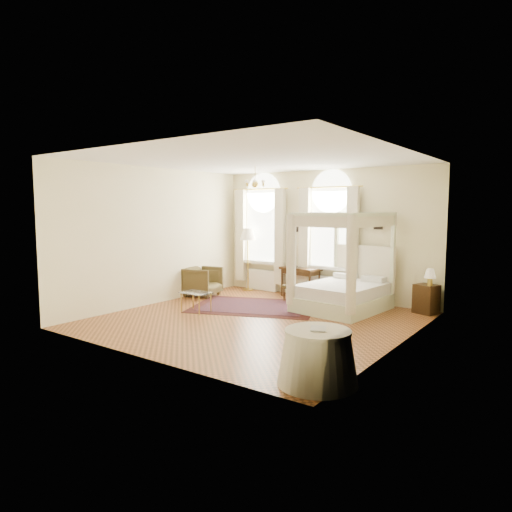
{
  "coord_description": "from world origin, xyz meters",
  "views": [
    {
      "loc": [
        5.47,
        -7.56,
        2.32
      ],
      "look_at": [
        -0.29,
        0.4,
        1.29
      ],
      "focal_mm": 32.0,
      "sensor_mm": 36.0,
      "label": 1
    }
  ],
  "objects_px": {
    "canopy_bed": "(342,288)",
    "writing_desk": "(300,272)",
    "coffee_table": "(196,294)",
    "side_table": "(318,357)",
    "stool": "(292,288)",
    "armchair": "(202,281)",
    "nightstand": "(426,299)",
    "floor_lamp": "(248,237)"
  },
  "relations": [
    {
      "from": "canopy_bed",
      "to": "armchair",
      "type": "distance_m",
      "value": 3.8
    },
    {
      "from": "writing_desk",
      "to": "stool",
      "type": "xyz_separation_m",
      "value": [
        0.15,
        -0.69,
        -0.32
      ]
    },
    {
      "from": "stool",
      "to": "side_table",
      "type": "height_order",
      "value": "side_table"
    },
    {
      "from": "writing_desk",
      "to": "stool",
      "type": "bearing_deg",
      "value": -77.36
    },
    {
      "from": "nightstand",
      "to": "stool",
      "type": "height_order",
      "value": "nightstand"
    },
    {
      "from": "canopy_bed",
      "to": "armchair",
      "type": "relative_size",
      "value": 2.6
    },
    {
      "from": "side_table",
      "to": "writing_desk",
      "type": "bearing_deg",
      "value": 122.54
    },
    {
      "from": "nightstand",
      "to": "armchair",
      "type": "xyz_separation_m",
      "value": [
        -5.4,
        -1.4,
        0.07
      ]
    },
    {
      "from": "nightstand",
      "to": "coffee_table",
      "type": "height_order",
      "value": "nightstand"
    },
    {
      "from": "armchair",
      "to": "floor_lamp",
      "type": "bearing_deg",
      "value": -30.13
    },
    {
      "from": "nightstand",
      "to": "writing_desk",
      "type": "relative_size",
      "value": 0.59
    },
    {
      "from": "armchair",
      "to": "side_table",
      "type": "distance_m",
      "value": 6.51
    },
    {
      "from": "stool",
      "to": "coffee_table",
      "type": "relative_size",
      "value": 0.72
    },
    {
      "from": "nightstand",
      "to": "writing_desk",
      "type": "height_order",
      "value": "writing_desk"
    },
    {
      "from": "coffee_table",
      "to": "side_table",
      "type": "bearing_deg",
      "value": -27.04
    },
    {
      "from": "nightstand",
      "to": "side_table",
      "type": "height_order",
      "value": "side_table"
    },
    {
      "from": "canopy_bed",
      "to": "coffee_table",
      "type": "xyz_separation_m",
      "value": [
        -2.59,
        -2.07,
        -0.1
      ]
    },
    {
      "from": "stool",
      "to": "floor_lamp",
      "type": "bearing_deg",
      "value": 159.81
    },
    {
      "from": "coffee_table",
      "to": "nightstand",
      "type": "bearing_deg",
      "value": 34.2
    },
    {
      "from": "writing_desk",
      "to": "armchair",
      "type": "distance_m",
      "value": 2.61
    },
    {
      "from": "writing_desk",
      "to": "stool",
      "type": "height_order",
      "value": "writing_desk"
    },
    {
      "from": "canopy_bed",
      "to": "writing_desk",
      "type": "height_order",
      "value": "canopy_bed"
    },
    {
      "from": "stool",
      "to": "side_table",
      "type": "xyz_separation_m",
      "value": [
        3.07,
        -4.36,
        0.01
      ]
    },
    {
      "from": "nightstand",
      "to": "floor_lamp",
      "type": "height_order",
      "value": "floor_lamp"
    },
    {
      "from": "coffee_table",
      "to": "writing_desk",
      "type": "bearing_deg",
      "value": 70.5
    },
    {
      "from": "canopy_bed",
      "to": "stool",
      "type": "xyz_separation_m",
      "value": [
        -1.42,
        0.12,
        -0.16
      ]
    },
    {
      "from": "canopy_bed",
      "to": "writing_desk",
      "type": "relative_size",
      "value": 2.02
    },
    {
      "from": "nightstand",
      "to": "armchair",
      "type": "distance_m",
      "value": 5.58
    },
    {
      "from": "nightstand",
      "to": "floor_lamp",
      "type": "relative_size",
      "value": 0.37
    },
    {
      "from": "armchair",
      "to": "side_table",
      "type": "xyz_separation_m",
      "value": [
        5.4,
        -3.64,
        -0.03
      ]
    },
    {
      "from": "coffee_table",
      "to": "side_table",
      "type": "height_order",
      "value": "side_table"
    },
    {
      "from": "nightstand",
      "to": "side_table",
      "type": "relative_size",
      "value": 0.6
    },
    {
      "from": "writing_desk",
      "to": "side_table",
      "type": "distance_m",
      "value": 5.99
    },
    {
      "from": "canopy_bed",
      "to": "nightstand",
      "type": "xyz_separation_m",
      "value": [
        1.65,
        0.81,
        -0.18
      ]
    },
    {
      "from": "canopy_bed",
      "to": "floor_lamp",
      "type": "height_order",
      "value": "canopy_bed"
    },
    {
      "from": "nightstand",
      "to": "side_table",
      "type": "xyz_separation_m",
      "value": [
        0.0,
        -5.05,
        0.04
      ]
    },
    {
      "from": "canopy_bed",
      "to": "side_table",
      "type": "bearing_deg",
      "value": -68.71
    },
    {
      "from": "canopy_bed",
      "to": "writing_desk",
      "type": "xyz_separation_m",
      "value": [
        -1.57,
        0.81,
        0.16
      ]
    },
    {
      "from": "coffee_table",
      "to": "floor_lamp",
      "type": "xyz_separation_m",
      "value": [
        -0.7,
        2.88,
        1.1
      ]
    },
    {
      "from": "canopy_bed",
      "to": "armchair",
      "type": "height_order",
      "value": "canopy_bed"
    },
    {
      "from": "coffee_table",
      "to": "side_table",
      "type": "distance_m",
      "value": 4.76
    },
    {
      "from": "coffee_table",
      "to": "floor_lamp",
      "type": "distance_m",
      "value": 3.16
    }
  ]
}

